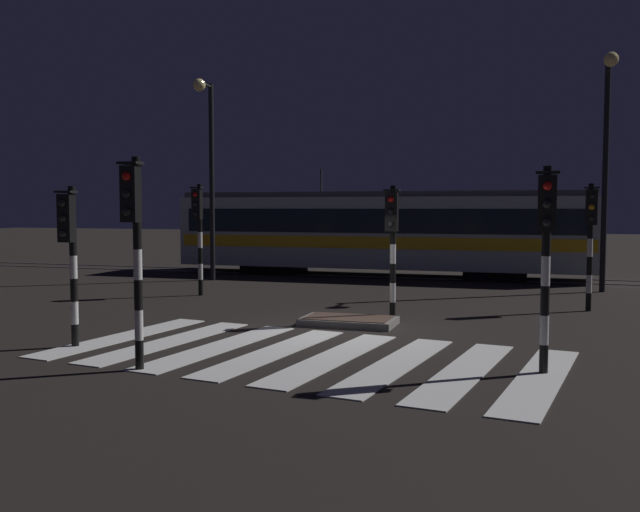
% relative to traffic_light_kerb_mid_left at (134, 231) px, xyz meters
% --- Properties ---
extents(ground_plane, '(120.00, 120.00, 0.00)m').
position_rel_traffic_light_kerb_mid_left_xyz_m(ground_plane, '(2.19, 4.47, -2.30)').
color(ground_plane, black).
extents(rail_near, '(80.00, 0.12, 0.03)m').
position_rel_traffic_light_kerb_mid_left_xyz_m(rail_near, '(2.19, 16.09, -2.28)').
color(rail_near, '#59595E').
rests_on(rail_near, ground).
extents(rail_far, '(80.00, 0.12, 0.03)m').
position_rel_traffic_light_kerb_mid_left_xyz_m(rail_far, '(2.19, 17.52, -2.28)').
color(rail_far, '#59595E').
rests_on(rail_far, ground).
extents(crosswalk_zebra, '(9.52, 5.92, 0.02)m').
position_rel_traffic_light_kerb_mid_left_xyz_m(crosswalk_zebra, '(2.19, 1.97, -2.29)').
color(crosswalk_zebra, silver).
rests_on(crosswalk_zebra, ground).
extents(traffic_island, '(2.12, 1.21, 0.18)m').
position_rel_traffic_light_kerb_mid_left_xyz_m(traffic_island, '(2.11, 5.40, -2.21)').
color(traffic_island, slate).
rests_on(traffic_island, ground).
extents(traffic_light_kerb_mid_left, '(0.36, 0.42, 3.48)m').
position_rel_traffic_light_kerb_mid_left_xyz_m(traffic_light_kerb_mid_left, '(0.00, 0.00, 0.00)').
color(traffic_light_kerb_mid_left, black).
rests_on(traffic_light_kerb_mid_left, ground).
extents(traffic_light_corner_far_left, '(0.36, 0.42, 3.36)m').
position_rel_traffic_light_kerb_mid_left_xyz_m(traffic_light_corner_far_left, '(-3.56, 9.13, -0.08)').
color(traffic_light_corner_far_left, black).
rests_on(traffic_light_corner_far_left, ground).
extents(traffic_light_corner_near_right, '(0.36, 0.42, 3.32)m').
position_rel_traffic_light_kerb_mid_left_xyz_m(traffic_light_corner_near_right, '(6.33, 1.72, -0.11)').
color(traffic_light_corner_near_right, black).
rests_on(traffic_light_corner_near_right, ground).
extents(traffic_light_corner_far_right, '(0.36, 0.42, 3.27)m').
position_rel_traffic_light_kerb_mid_left_xyz_m(traffic_light_corner_far_right, '(7.43, 9.22, -0.14)').
color(traffic_light_corner_far_right, black).
rests_on(traffic_light_corner_far_right, ground).
extents(traffic_light_median_centre, '(0.36, 0.42, 3.17)m').
position_rel_traffic_light_kerb_mid_left_xyz_m(traffic_light_median_centre, '(2.96, 6.10, -0.21)').
color(traffic_light_median_centre, black).
rests_on(traffic_light_median_centre, ground).
extents(traffic_light_corner_near_left, '(0.36, 0.42, 3.07)m').
position_rel_traffic_light_kerb_mid_left_xyz_m(traffic_light_corner_near_left, '(-2.22, 1.31, -0.28)').
color(traffic_light_corner_near_left, black).
rests_on(traffic_light_corner_near_left, ground).
extents(street_lamp_trackside_left, '(0.44, 1.21, 7.11)m').
position_rel_traffic_light_kerb_mid_left_xyz_m(street_lamp_trackside_left, '(-5.19, 13.12, 2.22)').
color(street_lamp_trackside_left, black).
rests_on(street_lamp_trackside_left, ground).
extents(street_lamp_trackside_right, '(0.44, 1.21, 7.25)m').
position_rel_traffic_light_kerb_mid_left_xyz_m(street_lamp_trackside_right, '(8.09, 13.56, 2.29)').
color(street_lamp_trackside_right, black).
rests_on(street_lamp_trackside_right, ground).
extents(tram, '(16.10, 2.58, 4.15)m').
position_rel_traffic_light_kerb_mid_left_xyz_m(tram, '(0.27, 16.80, -0.55)').
color(tram, '#B2BCC1').
rests_on(tram, ground).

